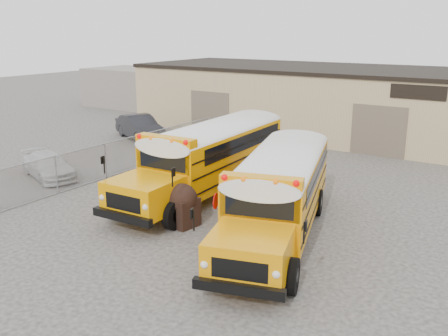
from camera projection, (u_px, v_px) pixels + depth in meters
The scene contains 9 objects.
ground at pixel (159, 221), 19.56m from camera, with size 120.00×120.00×0.00m, color #343130.
warehouse at pixel (344, 101), 35.01m from camera, with size 30.20×10.20×4.67m.
chainlink_fence at pixel (106, 161), 24.90m from camera, with size 0.07×18.07×1.81m.
distant_building_left at pixel (133, 87), 48.41m from camera, with size 8.00×6.00×3.60m, color gray.
school_bus_left at pixel (272, 128), 28.17m from camera, with size 3.44×11.10×3.21m.
school_bus_right at pixel (303, 148), 23.90m from camera, with size 5.42×10.73×3.06m.
tarp_bundle at pixel (182, 204), 18.90m from camera, with size 1.24×1.22×1.66m.
car_white at pixel (48, 166), 25.15m from camera, with size 1.71×4.21×1.22m, color silver.
car_dark at pixel (140, 127), 33.85m from camera, with size 1.73×4.95×1.63m, color black.
Camera 1 is at (12.16, -13.88, 7.27)m, focal length 40.00 mm.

